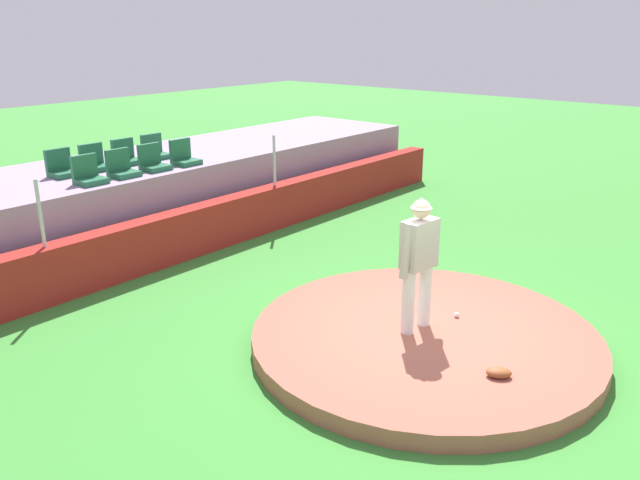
# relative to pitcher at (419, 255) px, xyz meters

# --- Properties ---
(ground_plane) EXTENTS (60.00, 60.00, 0.00)m
(ground_plane) POSITION_rel_pitcher_xyz_m (0.02, -0.15, -1.30)
(ground_plane) COLOR #3A8A33
(pitchers_mound) EXTENTS (4.71, 4.71, 0.23)m
(pitchers_mound) POSITION_rel_pitcher_xyz_m (0.02, -0.15, -1.19)
(pitchers_mound) COLOR #A55A48
(pitchers_mound) RESTS_ON ground_plane
(pitcher) EXTENTS (0.79, 0.32, 1.85)m
(pitcher) POSITION_rel_pitcher_xyz_m (0.00, 0.00, 0.00)
(pitcher) COLOR white
(pitcher) RESTS_ON pitchers_mound
(baseball) EXTENTS (0.07, 0.07, 0.07)m
(baseball) POSITION_rel_pitcher_xyz_m (0.68, -0.27, -1.04)
(baseball) COLOR white
(baseball) RESTS_ON pitchers_mound
(fielding_glove) EXTENTS (0.34, 0.36, 0.11)m
(fielding_glove) POSITION_rel_pitcher_xyz_m (-0.46, -1.44, -1.02)
(fielding_glove) COLOR brown
(fielding_glove) RESTS_ON pitchers_mound
(brick_barrier) EXTENTS (16.69, 0.40, 0.92)m
(brick_barrier) POSITION_rel_pitcher_xyz_m (0.02, 5.16, -0.84)
(brick_barrier) COLOR #A3241E
(brick_barrier) RESTS_ON ground_plane
(fence_post_left) EXTENTS (0.06, 0.06, 1.07)m
(fence_post_left) POSITION_rel_pitcher_xyz_m (-2.48, 5.16, 0.15)
(fence_post_left) COLOR silver
(fence_post_left) RESTS_ON brick_barrier
(fence_post_right) EXTENTS (0.06, 0.06, 1.07)m
(fence_post_right) POSITION_rel_pitcher_xyz_m (2.65, 5.16, 0.15)
(fence_post_right) COLOR silver
(fence_post_right) RESTS_ON brick_barrier
(bleacher_platform) EXTENTS (16.24, 3.06, 1.50)m
(bleacher_platform) POSITION_rel_pitcher_xyz_m (0.02, 7.19, -0.55)
(bleacher_platform) COLOR #99819D
(bleacher_platform) RESTS_ON ground_plane
(stadium_chair_0) EXTENTS (0.48, 0.44, 0.50)m
(stadium_chair_0) POSITION_rel_pitcher_xyz_m (-1.04, 6.17, 0.35)
(stadium_chair_0) COLOR #21623F
(stadium_chair_0) RESTS_ON bleacher_platform
(stadium_chair_1) EXTENTS (0.48, 0.44, 0.50)m
(stadium_chair_1) POSITION_rel_pitcher_xyz_m (-0.34, 6.20, 0.35)
(stadium_chair_1) COLOR #21623F
(stadium_chair_1) RESTS_ON bleacher_platform
(stadium_chair_2) EXTENTS (0.48, 0.44, 0.50)m
(stadium_chair_2) POSITION_rel_pitcher_xyz_m (0.36, 6.20, 0.35)
(stadium_chair_2) COLOR #21623F
(stadium_chair_2) RESTS_ON bleacher_platform
(stadium_chair_3) EXTENTS (0.48, 0.44, 0.50)m
(stadium_chair_3) POSITION_rel_pitcher_xyz_m (1.08, 6.16, 0.35)
(stadium_chair_3) COLOR #21623F
(stadium_chair_3) RESTS_ON bleacher_platform
(stadium_chair_4) EXTENTS (0.48, 0.44, 0.50)m
(stadium_chair_4) POSITION_rel_pitcher_xyz_m (-1.04, 7.06, 0.35)
(stadium_chair_4) COLOR #21623F
(stadium_chair_4) RESTS_ON bleacher_platform
(stadium_chair_5) EXTENTS (0.48, 0.44, 0.50)m
(stadium_chair_5) POSITION_rel_pitcher_xyz_m (-0.36, 7.06, 0.35)
(stadium_chair_5) COLOR #21623F
(stadium_chair_5) RESTS_ON bleacher_platform
(stadium_chair_6) EXTENTS (0.48, 0.44, 0.50)m
(stadium_chair_6) POSITION_rel_pitcher_xyz_m (0.36, 7.07, 0.35)
(stadium_chair_6) COLOR #21623F
(stadium_chair_6) RESTS_ON bleacher_platform
(stadium_chair_7) EXTENTS (0.48, 0.44, 0.50)m
(stadium_chair_7) POSITION_rel_pitcher_xyz_m (1.08, 7.11, 0.35)
(stadium_chair_7) COLOR #21623F
(stadium_chair_7) RESTS_ON bleacher_platform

